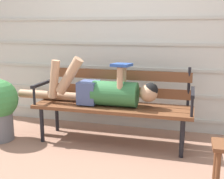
# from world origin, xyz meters

# --- Properties ---
(ground_plane) EXTENTS (12.00, 12.00, 0.00)m
(ground_plane) POSITION_xyz_m (0.00, 0.00, 0.00)
(ground_plane) COLOR #936B56
(house_siding) EXTENTS (4.87, 0.08, 2.44)m
(house_siding) POSITION_xyz_m (0.00, 0.71, 1.22)
(house_siding) COLOR beige
(house_siding) RESTS_ON ground
(park_bench) EXTENTS (1.73, 0.49, 0.85)m
(park_bench) POSITION_xyz_m (0.00, 0.17, 0.47)
(park_bench) COLOR brown
(park_bench) RESTS_ON ground
(reclining_person) EXTENTS (1.66, 0.27, 0.53)m
(reclining_person) POSITION_xyz_m (-0.11, 0.10, 0.59)
(reclining_person) COLOR #33703D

